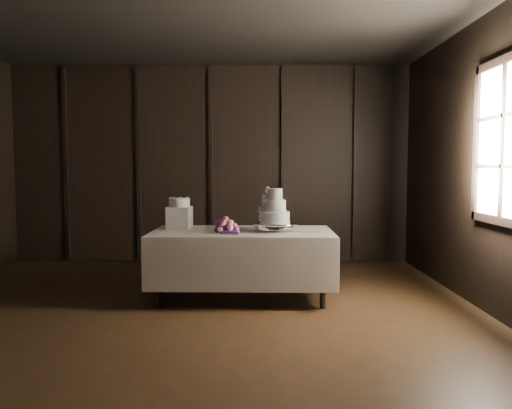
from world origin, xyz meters
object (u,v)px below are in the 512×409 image
object	(u,v)px
box_pedestal	(180,218)
small_cake	(179,202)
display_table	(242,261)
cake_stand	(275,227)
bouquet	(226,226)
wedding_cake	(273,209)

from	to	relation	value
box_pedestal	small_cake	distance (m)	0.17
display_table	cake_stand	distance (m)	0.53
cake_stand	small_cake	distance (m)	1.14
cake_stand	small_cake	size ratio (longest dim) A/B	2.01
display_table	bouquet	xyz separation A→B (m)	(-0.18, -0.15, 0.41)
wedding_cake	cake_stand	bearing A→B (deg)	39.33
box_pedestal	bouquet	bearing A→B (deg)	-33.25
display_table	small_cake	world-z (taller)	small_cake
cake_stand	small_cake	xyz separation A→B (m)	(-1.08, 0.25, 0.25)
bouquet	small_cake	distance (m)	0.69
display_table	box_pedestal	bearing A→B (deg)	164.97
cake_stand	box_pedestal	bearing A→B (deg)	167.21
display_table	box_pedestal	xyz separation A→B (m)	(-0.72, 0.21, 0.47)
cake_stand	wedding_cake	bearing A→B (deg)	-150.26
box_pedestal	wedding_cake	bearing A→B (deg)	-13.93
box_pedestal	small_cake	world-z (taller)	small_cake
wedding_cake	bouquet	distance (m)	0.55
display_table	bouquet	world-z (taller)	bouquet
bouquet	small_cake	world-z (taller)	small_cake
cake_stand	bouquet	world-z (taller)	bouquet
display_table	wedding_cake	size ratio (longest dim) A/B	5.29
cake_stand	small_cake	bearing A→B (deg)	167.21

